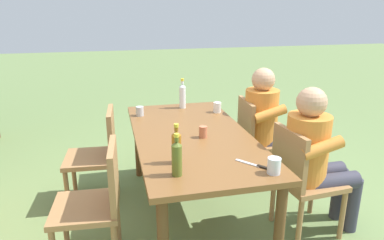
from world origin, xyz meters
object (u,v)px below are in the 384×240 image
Objects in this scene: person_in_white_shirt at (315,154)px; bottle_amber at (176,146)px; chair_near_left at (301,176)px; chair_near_right at (257,137)px; cup_white at (217,107)px; chair_far_right at (99,152)px; person_in_plaid_shirt at (268,121)px; bottle_clear at (182,95)px; chair_far_left at (97,199)px; cup_glass at (274,166)px; table_knife at (254,165)px; cup_terracotta at (203,132)px; backpack_by_near_side at (175,131)px; cup_steel at (140,111)px; bottle_olive at (177,158)px; dining_table at (192,144)px.

bottle_amber is at bearing 94.89° from person_in_white_shirt.
chair_near_right is (0.85, 0.00, 0.00)m from chair_near_left.
bottle_amber is 1.22m from cup_white.
chair_near_left is 1.08m from cup_white.
chair_near_left reaches higher than cup_white.
person_in_plaid_shirt reaches higher than chair_far_right.
chair_near_right is 0.85m from bottle_clear.
chair_far_left is at bearing 130.52° from cup_white.
person_in_plaid_shirt is at bearing -92.68° from chair_near_right.
table_knife is (0.13, 0.07, -0.05)m from cup_glass.
chair_far_left reaches higher than cup_terracotta.
table_knife is at bearing -177.00° from backpack_by_near_side.
bottle_clear is at bearing -34.98° from chair_far_left.
person_in_plaid_shirt is 13.33× the size of cup_steel.
chair_far_right is at bearing 24.34° from bottle_olive.
person_in_white_shirt is at bearing -86.46° from chair_near_left.
cup_glass is (-1.23, 0.42, 0.30)m from chair_near_right.
dining_table is at bearing 115.90° from person_in_plaid_shirt.
chair_near_right reaches higher than cup_steel.
chair_near_left is 9.84× the size of cup_steel.
chair_far_right is at bearing 113.16° from bottle_clear.
cup_terracotta is 0.61m from table_knife.
bottle_olive is (-0.18, 0.03, -0.00)m from bottle_amber.
cup_white is 1.22m from table_knife.
bottle_clear is at bearing 8.97° from cup_glass.
dining_table is 0.88m from chair_far_right.
person_in_plaid_shirt reaches higher than table_knife.
person_in_white_shirt is 0.67m from cup_glass.
chair_far_left is 3.20× the size of bottle_olive.
table_knife is (-0.67, -0.26, 0.09)m from dining_table.
cup_terracotta is at bearing -121.60° from chair_far_right.
dining_table is 0.71m from cup_steel.
chair_near_right is (0.43, -0.76, -0.17)m from dining_table.
chair_far_left is 1.63m from person_in_white_shirt.
backpack_by_near_side is at bearing -27.27° from cup_steel.
person_in_white_shirt is 3.90× the size of bottle_clear.
bottle_olive reaches higher than chair_far_left.
person_in_white_shirt is 2.18m from backpack_by_near_side.
backpack_by_near_side is (1.16, 0.61, -0.28)m from chair_near_right.
cup_glass is at bearing 156.41° from person_in_plaid_shirt.
chair_far_left is at bearing 62.12° from bottle_olive.
bottle_olive is (-0.26, -0.50, 0.37)m from chair_far_left.
person_in_plaid_shirt is at bearing -148.12° from backpack_by_near_side.
bottle_amber is 0.63m from cup_glass.
bottle_amber is at bearing -99.34° from chair_far_left.
backpack_by_near_side is (0.98, -0.50, -0.57)m from cup_steel.
chair_near_right is 1.23m from table_knife.
person_in_white_shirt is 0.84m from person_in_plaid_shirt.
chair_far_right is 4.33× the size of table_knife.
cup_glass is at bearing -175.45° from backpack_by_near_side.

